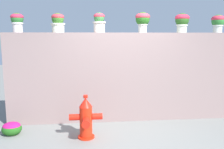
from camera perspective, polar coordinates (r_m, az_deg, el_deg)
The scene contains 10 objects.
ground_plane at distance 4.36m, azimuth 4.79°, elevation -16.15°, with size 24.00×24.00×0.00m, color gray.
stone_wall at distance 5.29m, azimuth 2.34°, elevation -0.59°, with size 4.89×0.35×1.93m, color gray.
potted_plant_0 at distance 5.37m, azimuth -21.57°, elevation 11.81°, with size 0.26×0.26×0.39m.
potted_plant_1 at distance 5.17m, azimuth -12.73°, elevation 12.13°, with size 0.29×0.29×0.39m.
potted_plant_2 at distance 5.21m, azimuth -3.05°, elevation 12.47°, with size 0.28×0.28×0.42m.
potted_plant_3 at distance 5.31m, azimuth 7.28°, elevation 12.81°, with size 0.31×0.31×0.43m.
potted_plant_4 at distance 5.58m, azimuth 16.29°, elevation 12.12°, with size 0.31×0.31×0.42m.
potted_plant_5 at distance 5.93m, azimuth 23.85°, elevation 11.40°, with size 0.29×0.29×0.40m.
fire_hydrant at distance 4.47m, azimuth -6.21°, elevation -10.42°, with size 0.60×0.47×0.81m.
flower_bush_left at distance 5.05m, azimuth -22.70°, elevation -11.62°, with size 0.37×0.33×0.25m.
Camera 1 is at (-0.75, -3.87, 1.87)m, focal length 38.54 mm.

